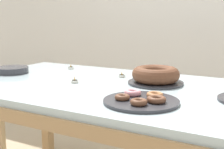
# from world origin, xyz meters

# --- Properties ---
(dining_table) EXTENTS (1.85, 1.02, 0.74)m
(dining_table) POSITION_xyz_m (0.00, 0.00, 0.66)
(dining_table) COLOR silver
(dining_table) RESTS_ON ground
(cake_golden_bundt) EXTENTS (0.31, 0.31, 0.09)m
(cake_golden_bundt) POSITION_xyz_m (0.19, 0.15, 0.79)
(cake_golden_bundt) COLOR #333338
(cake_golden_bundt) RESTS_ON dining_table
(pastry_platter) EXTENTS (0.33, 0.33, 0.04)m
(pastry_platter) POSITION_xyz_m (0.28, -0.25, 0.75)
(pastry_platter) COLOR #333338
(pastry_platter) RESTS_ON dining_table
(plate_stack) EXTENTS (0.21, 0.21, 0.04)m
(plate_stack) POSITION_xyz_m (-0.76, 0.01, 0.76)
(plate_stack) COLOR #333338
(plate_stack) RESTS_ON dining_table
(tealight_left_edge) EXTENTS (0.04, 0.04, 0.04)m
(tealight_left_edge) POSITION_xyz_m (-0.51, 0.32, 0.75)
(tealight_left_edge) COLOR silver
(tealight_left_edge) RESTS_ON dining_table
(tealight_near_cakes) EXTENTS (0.04, 0.04, 0.04)m
(tealight_near_cakes) POSITION_xyz_m (-0.22, -0.05, 0.75)
(tealight_near_cakes) COLOR silver
(tealight_near_cakes) RESTS_ON dining_table
(tealight_centre) EXTENTS (0.04, 0.04, 0.04)m
(tealight_centre) POSITION_xyz_m (-0.06, 0.22, 0.75)
(tealight_centre) COLOR silver
(tealight_centre) RESTS_ON dining_table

